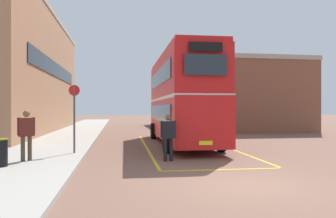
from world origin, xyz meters
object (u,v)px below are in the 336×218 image
object	(u,v)px
pedestrian_boarding	(168,134)
bus_stop_sign	(74,112)
double_decker_bus	(181,98)
single_deck_bus	(168,111)
pedestrian_waiting_near	(26,131)
litter_bin	(0,152)

from	to	relation	value
pedestrian_boarding	bus_stop_sign	size ratio (longest dim) A/B	0.63
double_decker_bus	single_deck_bus	size ratio (longest dim) A/B	1.11
pedestrian_waiting_near	bus_stop_sign	bearing A→B (deg)	52.97
bus_stop_sign	pedestrian_waiting_near	bearing A→B (deg)	-127.03
litter_bin	single_deck_bus	bearing A→B (deg)	68.99
litter_bin	bus_stop_sign	xyz separation A→B (m)	(1.87, 2.83, 1.21)
single_deck_bus	bus_stop_sign	world-z (taller)	single_deck_bus
pedestrian_boarding	litter_bin	bearing A→B (deg)	-169.17
double_decker_bus	single_deck_bus	xyz separation A→B (m)	(1.97, 16.94, -0.87)
single_deck_bus	pedestrian_boarding	world-z (taller)	single_deck_bus
double_decker_bus	pedestrian_boarding	bearing A→B (deg)	-106.10
single_deck_bus	pedestrian_waiting_near	size ratio (longest dim) A/B	5.55
litter_bin	bus_stop_sign	distance (m)	3.60
pedestrian_boarding	bus_stop_sign	bearing A→B (deg)	153.50
double_decker_bus	pedestrian_waiting_near	size ratio (longest dim) A/B	6.14
bus_stop_sign	double_decker_bus	bearing A→B (deg)	35.30
double_decker_bus	bus_stop_sign	bearing A→B (deg)	-144.70
litter_bin	bus_stop_sign	world-z (taller)	bus_stop_sign
double_decker_bus	single_deck_bus	distance (m)	17.08
double_decker_bus	pedestrian_waiting_near	distance (m)	8.60
double_decker_bus	single_deck_bus	bearing A→B (deg)	83.35
single_deck_bus	bus_stop_sign	distance (m)	21.78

